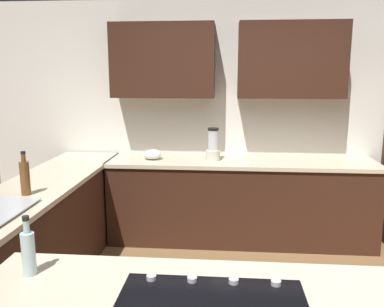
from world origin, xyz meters
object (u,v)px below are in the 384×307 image
Objects in this scene: blender at (213,147)px; dish_soap_bottle at (25,177)px; oil_bottle at (28,252)px; mixing_bowl at (153,154)px.

blender is 1.94m from dish_soap_bottle.
dish_soap_bottle is at bearing -62.54° from oil_bottle.
oil_bottle is at bearing 87.82° from mixing_bowl.
dish_soap_bottle is (1.37, 1.38, -0.01)m from blender.
oil_bottle reaches higher than mixing_bowl.
dish_soap_bottle is 1.20× the size of oil_bottle.
dish_soap_bottle is 1.35m from oil_bottle.
oil_bottle is (0.10, 2.57, 0.06)m from mixing_bowl.
mixing_bowl is 2.58m from oil_bottle.
mixing_bowl is at bearing -92.18° from oil_bottle.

